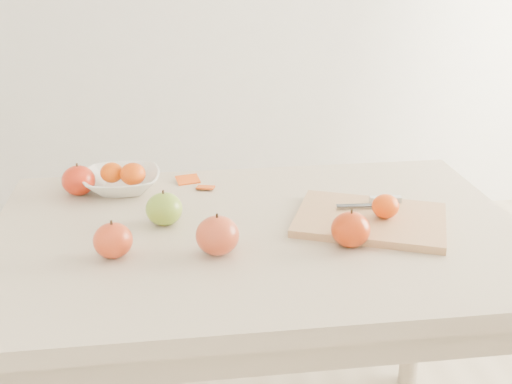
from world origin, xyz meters
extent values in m
cube|color=#C1AE92|center=(0.00, 0.00, 0.73)|extent=(1.20, 0.80, 0.04)
cylinder|color=#BCAA8E|center=(-0.54, 0.34, 0.35)|extent=(0.06, 0.06, 0.71)
cylinder|color=#BCAA8E|center=(0.54, 0.34, 0.35)|extent=(0.06, 0.06, 0.71)
cube|color=tan|center=(0.26, 0.00, 0.76)|extent=(0.40, 0.35, 0.02)
ellipsoid|color=#C93607|center=(0.29, -0.01, 0.80)|extent=(0.06, 0.06, 0.05)
imported|color=white|center=(-0.32, 0.28, 0.77)|extent=(0.20, 0.20, 0.05)
ellipsoid|color=#DC5C07|center=(-0.34, 0.29, 0.80)|extent=(0.06, 0.06, 0.05)
ellipsoid|color=#D44D07|center=(-0.29, 0.27, 0.80)|extent=(0.07, 0.07, 0.06)
cube|color=#E34E10|center=(-0.15, 0.32, 0.75)|extent=(0.07, 0.06, 0.01)
cube|color=#C8430E|center=(-0.10, 0.26, 0.75)|extent=(0.05, 0.05, 0.01)
cube|color=silver|center=(0.32, 0.07, 0.78)|extent=(0.08, 0.02, 0.01)
cube|color=#37393F|center=(0.24, 0.04, 0.78)|extent=(0.10, 0.02, 0.00)
ellipsoid|color=#518512|center=(-0.21, 0.05, 0.79)|extent=(0.08, 0.08, 0.08)
ellipsoid|color=#970205|center=(-0.43, 0.27, 0.79)|extent=(0.08, 0.08, 0.08)
ellipsoid|color=#8A0401|center=(0.18, -0.11, 0.79)|extent=(0.08, 0.08, 0.08)
ellipsoid|color=maroon|center=(-0.31, -0.09, 0.79)|extent=(0.08, 0.08, 0.07)
ellipsoid|color=maroon|center=(-0.10, -0.10, 0.79)|extent=(0.09, 0.09, 0.08)
camera|label=1|loc=(-0.18, -1.30, 1.37)|focal=45.00mm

